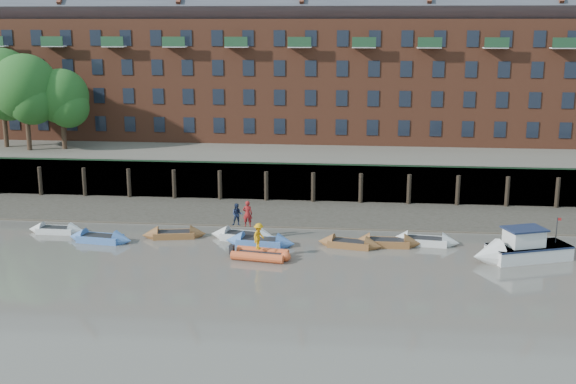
# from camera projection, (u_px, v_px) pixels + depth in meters

# --- Properties ---
(ground) EXTENTS (220.00, 220.00, 0.00)m
(ground) POSITION_uv_depth(u_px,v_px,m) (251.00, 297.00, 40.29)
(ground) COLOR #625D54
(ground) RESTS_ON ground
(foreshore) EXTENTS (110.00, 8.00, 0.50)m
(foreshore) POSITION_uv_depth(u_px,v_px,m) (285.00, 213.00, 57.71)
(foreshore) COLOR #3D382F
(foreshore) RESTS_ON ground
(mud_band) EXTENTS (110.00, 1.60, 0.10)m
(mud_band) POSITION_uv_depth(u_px,v_px,m) (280.00, 225.00, 54.42)
(mud_band) COLOR #4C4336
(mud_band) RESTS_ON ground
(river_wall) EXTENTS (110.00, 1.23, 3.30)m
(river_wall) POSITION_uv_depth(u_px,v_px,m) (290.00, 182.00, 61.58)
(river_wall) COLOR #2D2A26
(river_wall) RESTS_ON ground
(bank_terrace) EXTENTS (110.00, 28.00, 3.20)m
(bank_terrace) POSITION_uv_depth(u_px,v_px,m) (303.00, 154.00, 74.76)
(bank_terrace) COLOR #5E594D
(bank_terrace) RESTS_ON ground
(apartment_terrace) EXTENTS (80.60, 15.56, 20.98)m
(apartment_terrace) POSITION_uv_depth(u_px,v_px,m) (305.00, 43.00, 73.13)
(apartment_terrace) COLOR brown
(apartment_terrace) RESTS_ON bank_terrace
(tree_cluster) EXTENTS (11.76, 7.74, 9.40)m
(tree_cluster) POSITION_uv_depth(u_px,v_px,m) (22.00, 87.00, 67.19)
(tree_cluster) COLOR #3A281C
(tree_cluster) RESTS_ON bank_terrace
(rowboat_0) EXTENTS (4.22, 1.29, 1.22)m
(rowboat_0) POSITION_uv_depth(u_px,v_px,m) (56.00, 230.00, 52.37)
(rowboat_0) COLOR silver
(rowboat_0) RESTS_ON ground
(rowboat_1) EXTENTS (4.85, 1.98, 1.37)m
(rowboat_1) POSITION_uv_depth(u_px,v_px,m) (100.00, 238.00, 50.25)
(rowboat_1) COLOR #4773BA
(rowboat_1) RESTS_ON ground
(rowboat_2) EXTENTS (4.67, 2.16, 1.31)m
(rowboat_2) POSITION_uv_depth(u_px,v_px,m) (174.00, 234.00, 51.24)
(rowboat_2) COLOR brown
(rowboat_2) RESTS_ON ground
(rowboat_3) EXTENTS (5.11, 2.33, 1.43)m
(rowboat_3) POSITION_uv_depth(u_px,v_px,m) (244.00, 236.00, 50.69)
(rowboat_3) COLOR silver
(rowboat_3) RESTS_ON ground
(rowboat_4) EXTENTS (4.97, 1.87, 1.41)m
(rowboat_4) POSITION_uv_depth(u_px,v_px,m) (260.00, 242.00, 49.44)
(rowboat_4) COLOR #4773BA
(rowboat_4) RESTS_ON ground
(rowboat_5) EXTENTS (4.61, 2.15, 1.29)m
(rowboat_5) POSITION_uv_depth(u_px,v_px,m) (350.00, 244.00, 49.09)
(rowboat_5) COLOR brown
(rowboat_5) RESTS_ON ground
(rowboat_6) EXTENTS (4.68, 1.36, 1.36)m
(rowboat_6) POSITION_uv_depth(u_px,v_px,m) (387.00, 243.00, 49.31)
(rowboat_6) COLOR brown
(rowboat_6) RESTS_ON ground
(rowboat_7) EXTENTS (4.82, 1.89, 1.36)m
(rowboat_7) POSITION_uv_depth(u_px,v_px,m) (425.00, 241.00, 49.66)
(rowboat_7) COLOR silver
(rowboat_7) RESTS_ON ground
(rib_tender) EXTENTS (3.89, 2.33, 0.66)m
(rib_tender) POSITION_uv_depth(u_px,v_px,m) (262.00, 255.00, 46.64)
(rib_tender) COLOR #E65929
(rib_tender) RESTS_ON ground
(motor_launch) EXTENTS (6.89, 4.27, 2.71)m
(motor_launch) POSITION_uv_depth(u_px,v_px,m) (514.00, 250.00, 46.23)
(motor_launch) COLOR silver
(motor_launch) RESTS_ON ground
(person_rower_a) EXTENTS (0.69, 0.46, 1.85)m
(person_rower_a) POSITION_uv_depth(u_px,v_px,m) (248.00, 214.00, 50.38)
(person_rower_a) COLOR maroon
(person_rower_a) RESTS_ON rowboat_3
(person_rower_b) EXTENTS (0.83, 0.68, 1.60)m
(person_rower_b) POSITION_uv_depth(u_px,v_px,m) (237.00, 215.00, 50.62)
(person_rower_b) COLOR #19233F
(person_rower_b) RESTS_ON rowboat_3
(person_rib_crew) EXTENTS (1.00, 1.27, 1.73)m
(person_rib_crew) POSITION_uv_depth(u_px,v_px,m) (259.00, 236.00, 46.51)
(person_rib_crew) COLOR orange
(person_rib_crew) RESTS_ON rib_tender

